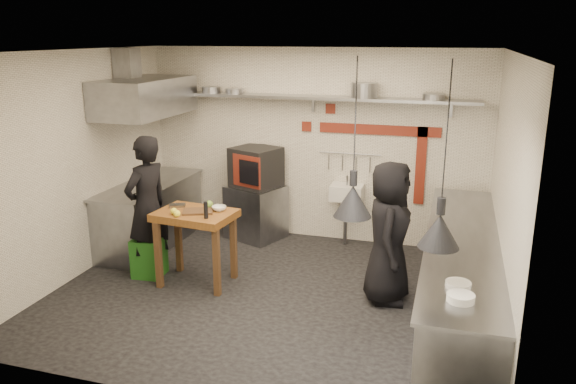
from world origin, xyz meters
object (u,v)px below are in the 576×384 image
(oven_stand, at_px, (256,212))
(chef_right, at_px, (389,233))
(chef_left, at_px, (147,207))
(prep_table, at_px, (196,248))
(green_bin, at_px, (149,257))
(combi_oven, at_px, (256,167))

(oven_stand, height_order, chef_right, chef_right)
(oven_stand, height_order, chef_left, chef_left)
(chef_right, bearing_deg, prep_table, 91.51)
(oven_stand, xyz_separation_m, prep_table, (-0.15, -1.74, 0.06))
(chef_left, bearing_deg, oven_stand, 170.00)
(prep_table, xyz_separation_m, chef_right, (2.29, 0.20, 0.36))
(green_bin, distance_m, chef_left, 0.65)
(green_bin, bearing_deg, prep_table, -1.68)
(combi_oven, relative_size, green_bin, 1.24)
(green_bin, bearing_deg, oven_stand, 64.33)
(combi_oven, bearing_deg, prep_table, -73.74)
(prep_table, bearing_deg, combi_oven, 90.71)
(chef_left, height_order, chef_right, chef_left)
(combi_oven, distance_m, chef_right, 2.64)
(oven_stand, bearing_deg, prep_table, -73.41)
(oven_stand, xyz_separation_m, combi_oven, (0.01, 0.00, 0.69))
(prep_table, relative_size, chef_left, 0.51)
(chef_left, bearing_deg, prep_table, 101.47)
(chef_left, bearing_deg, combi_oven, 169.73)
(prep_table, bearing_deg, oven_stand, 91.04)
(oven_stand, bearing_deg, chef_right, -14.16)
(prep_table, xyz_separation_m, chef_left, (-0.68, 0.05, 0.44))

